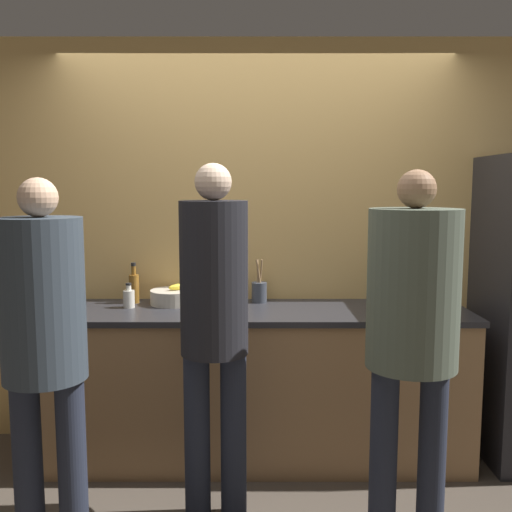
% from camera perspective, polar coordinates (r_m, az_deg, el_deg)
% --- Properties ---
extents(ground_plane, '(14.00, 14.00, 0.00)m').
position_cam_1_polar(ground_plane, '(3.44, -0.00, -22.06)').
color(ground_plane, '#4C4238').
extents(wall_back, '(5.20, 0.06, 2.60)m').
position_cam_1_polar(wall_back, '(3.74, 0.00, 1.29)').
color(wall_back, '#E0B266').
rests_on(wall_back, ground_plane).
extents(counter, '(2.56, 0.69, 0.93)m').
position_cam_1_polar(counter, '(3.60, 0.00, -12.56)').
color(counter, '#9E754C').
rests_on(counter, ground_plane).
extents(person_left, '(0.37, 0.37, 1.71)m').
position_cam_1_polar(person_left, '(2.70, -20.44, -7.16)').
color(person_left, '#232838').
rests_on(person_left, ground_plane).
extents(person_center, '(0.33, 0.33, 1.78)m').
position_cam_1_polar(person_center, '(2.80, -4.20, -5.78)').
color(person_center, '#232838').
rests_on(person_center, ground_plane).
extents(person_right, '(0.42, 0.42, 1.75)m').
position_cam_1_polar(person_right, '(2.72, 15.37, -5.74)').
color(person_right, '#232838').
rests_on(person_right, ground_plane).
extents(fruit_bowl, '(0.29, 0.29, 0.13)m').
position_cam_1_polar(fruit_bowl, '(3.63, -8.21, -4.04)').
color(fruit_bowl, beige).
rests_on(fruit_bowl, counter).
extents(utensil_crock, '(0.10, 0.10, 0.28)m').
position_cam_1_polar(utensil_crock, '(3.65, 0.33, -3.53)').
color(utensil_crock, '#3D424C').
rests_on(utensil_crock, counter).
extents(bottle_amber, '(0.06, 0.06, 0.26)m').
position_cam_1_polar(bottle_amber, '(3.70, -12.10, -3.06)').
color(bottle_amber, brown).
rests_on(bottle_amber, counter).
extents(bottle_clear, '(0.07, 0.07, 0.15)m').
position_cam_1_polar(bottle_clear, '(3.57, -12.59, -4.12)').
color(bottle_clear, silver).
rests_on(bottle_clear, counter).
extents(cup_blue, '(0.09, 0.09, 0.10)m').
position_cam_1_polar(cup_blue, '(3.47, 15.50, -4.71)').
color(cup_blue, '#335184').
rests_on(cup_blue, counter).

